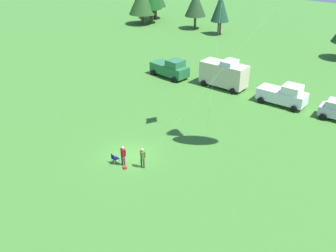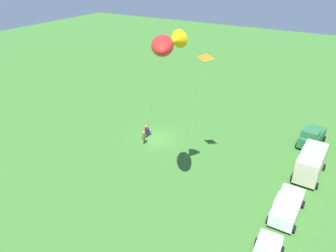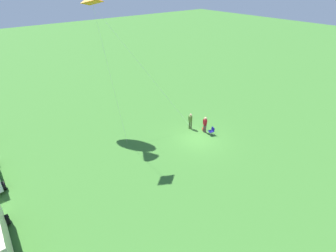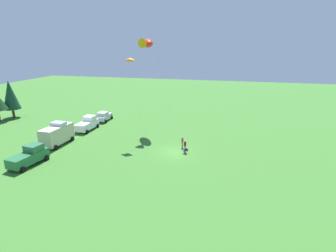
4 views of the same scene
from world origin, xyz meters
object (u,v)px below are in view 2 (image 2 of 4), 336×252
Objects in this scene: folding_chair at (148,131)px; truck_white_pickup at (287,206)px; van_camper_beige at (311,162)px; person_kite_flyer at (144,137)px; backpack_on_grass at (143,138)px; truck_green_flatbed at (312,137)px; kite_large_fish at (166,44)px; kite_delta_orange at (205,56)px; person_spectator at (146,131)px.

folding_chair is 0.16× the size of truck_white_pickup.
folding_chair is 19.53m from van_camper_beige.
van_camper_beige is at bearing 16.82° from folding_chair.
person_kite_flyer is 5.44× the size of backpack_on_grass.
truck_green_flatbed is 0.95× the size of van_camper_beige.
truck_white_pickup reaches higher than folding_chair.
kite_large_fish reaches higher than person_kite_flyer.
folding_chair is at bearing 101.85° from person_kite_flyer.
kite_large_fish is (18.07, -9.78, 13.65)m from truck_green_flatbed.
kite_large_fish is (11.15, -10.76, 13.11)m from van_camper_beige.
backpack_on_grass is at bearing -81.21° from van_camper_beige.
truck_green_flatbed is 24.67m from kite_large_fish.
person_kite_flyer is 14.24m from kite_delta_orange.
person_kite_flyer and person_spectator have the same top height.
folding_chair is 19.88m from truck_white_pickup.
van_camper_beige is at bearing 96.80° from backpack_on_grass.
person_kite_flyer reaches higher than folding_chair.
truck_green_flatbed is 14.41m from truck_white_pickup.
person_spectator reaches higher than backpack_on_grass.
kite_large_fish is at bearing 44.79° from backpack_on_grass.
van_camper_beige is at bearing 2.29° from person_spectator.
truck_white_pickup is 15.12m from kite_delta_orange.
kite_large_fish reaches higher than backpack_on_grass.
person_spectator is at bearing -137.34° from kite_large_fish.
truck_white_pickup is 0.32× the size of kite_large_fish.
kite_delta_orange is at bearing -103.71° from truck_white_pickup.
person_spectator is 0.11× the size of kite_large_fish.
van_camper_beige reaches higher than backpack_on_grass.
folding_chair is at bearing -112.79° from kite_delta_orange.
kite_large_fish is 6.58m from kite_delta_orange.
person_spectator is at bearing -105.94° from truck_white_pickup.
kite_delta_orange is at bearing -20.71° from person_kite_flyer.
person_spectator is (0.77, 0.20, 0.53)m from folding_chair.
kite_large_fish reaches higher than truck_white_pickup.
truck_green_flatbed is 1.04× the size of truck_white_pickup.
kite_large_fish reaches higher than truck_green_flatbed.
folding_chair is 15.58m from kite_delta_orange.
backpack_on_grass is at bearing -125.57° from person_spectator.
van_camper_beige is (-1.15, 19.46, 1.16)m from folding_chair.
van_camper_beige is 7.52m from truck_white_pickup.
backpack_on_grass is 0.06× the size of van_camper_beige.
person_spectator is 1.03m from backpack_on_grass.
truck_white_pickup is at bearing 109.92° from kite_large_fish.
folding_chair reaches higher than backpack_on_grass.
truck_white_pickup is at bearing -22.42° from person_kite_flyer.
person_kite_flyer is at bearing -77.79° from van_camper_beige.
kite_delta_orange reaches higher than van_camper_beige.
truck_green_flatbed is at bearing 22.40° from person_spectator.
backpack_on_grass is at bearing 122.29° from person_kite_flyer.
kite_large_fish is 1.21× the size of kite_delta_orange.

